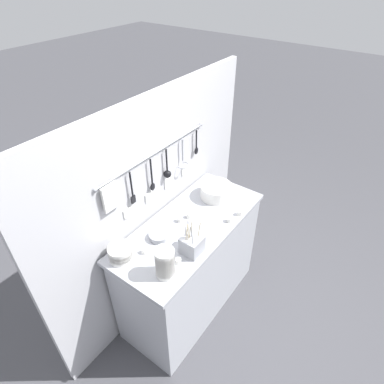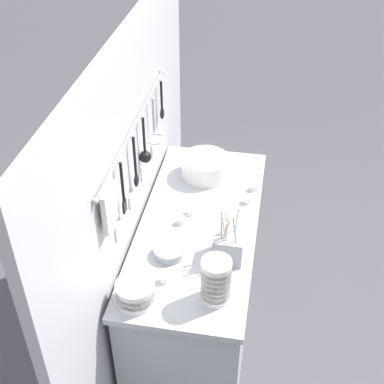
{
  "view_description": "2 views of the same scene",
  "coord_description": "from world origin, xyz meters",
  "px_view_note": "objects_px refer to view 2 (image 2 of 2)",
  "views": [
    {
      "loc": [
        -1.35,
        -1.0,
        2.46
      ],
      "look_at": [
        0.02,
        -0.0,
        1.18
      ],
      "focal_mm": 30.0,
      "sensor_mm": 36.0,
      "label": 1
    },
    {
      "loc": [
        -1.85,
        -0.3,
        2.54
      ],
      "look_at": [
        -0.06,
        0.02,
        1.13
      ],
      "focal_mm": 50.0,
      "sensor_mm": 36.0,
      "label": 2
    }
  ],
  "objects_px": {
    "steel_mixing_bowl": "(169,252)",
    "cup_centre": "(181,220)",
    "plate_stack": "(205,166)",
    "bowl_stack_tall_left": "(216,280)",
    "cup_beside_plates": "(164,279)",
    "cup_back_left": "(190,211)",
    "cup_back_right": "(254,187)",
    "cutlery_caddy": "(228,246)",
    "cup_edge_near": "(221,275)",
    "cup_by_caddy": "(248,200)",
    "bowl_stack_wide_centre": "(135,293)"
  },
  "relations": [
    {
      "from": "steel_mixing_bowl",
      "to": "cup_centre",
      "type": "bearing_deg",
      "value": -3.16
    },
    {
      "from": "plate_stack",
      "to": "steel_mixing_bowl",
      "type": "bearing_deg",
      "value": 174.19
    },
    {
      "from": "cup_centre",
      "to": "bowl_stack_tall_left",
      "type": "bearing_deg",
      "value": -152.55
    },
    {
      "from": "cup_beside_plates",
      "to": "cup_back_left",
      "type": "bearing_deg",
      "value": -3.98
    },
    {
      "from": "plate_stack",
      "to": "bowl_stack_tall_left",
      "type": "bearing_deg",
      "value": -168.45
    },
    {
      "from": "cup_back_left",
      "to": "cup_back_right",
      "type": "relative_size",
      "value": 1.0
    },
    {
      "from": "cutlery_caddy",
      "to": "cup_edge_near",
      "type": "bearing_deg",
      "value": 174.52
    },
    {
      "from": "cup_by_caddy",
      "to": "cup_edge_near",
      "type": "bearing_deg",
      "value": 173.29
    },
    {
      "from": "bowl_stack_wide_centre",
      "to": "cup_back_left",
      "type": "distance_m",
      "value": 0.58
    },
    {
      "from": "cup_edge_near",
      "to": "cup_centre",
      "type": "relative_size",
      "value": 1.0
    },
    {
      "from": "plate_stack",
      "to": "cup_back_left",
      "type": "height_order",
      "value": "plate_stack"
    },
    {
      "from": "cup_edge_near",
      "to": "cup_by_caddy",
      "type": "xyz_separation_m",
      "value": [
        0.52,
        -0.06,
        0.0
      ]
    },
    {
      "from": "cup_back_right",
      "to": "cup_centre",
      "type": "bearing_deg",
      "value": 135.34
    },
    {
      "from": "bowl_stack_tall_left",
      "to": "cup_by_caddy",
      "type": "bearing_deg",
      "value": -6.3
    },
    {
      "from": "plate_stack",
      "to": "cup_centre",
      "type": "relative_size",
      "value": 6.57
    },
    {
      "from": "cup_beside_plates",
      "to": "cup_back_right",
      "type": "relative_size",
      "value": 1.0
    },
    {
      "from": "bowl_stack_wide_centre",
      "to": "cutlery_caddy",
      "type": "xyz_separation_m",
      "value": [
        0.31,
        -0.33,
        0.02
      ]
    },
    {
      "from": "steel_mixing_bowl",
      "to": "cup_back_left",
      "type": "bearing_deg",
      "value": -8.25
    },
    {
      "from": "bowl_stack_tall_left",
      "to": "plate_stack",
      "type": "xyz_separation_m",
      "value": [
        0.82,
        0.17,
        -0.05
      ]
    },
    {
      "from": "cup_back_left",
      "to": "bowl_stack_wide_centre",
      "type": "bearing_deg",
      "value": 168.32
    },
    {
      "from": "plate_stack",
      "to": "cup_back_right",
      "type": "bearing_deg",
      "value": -108.32
    },
    {
      "from": "cup_by_caddy",
      "to": "plate_stack",
      "type": "bearing_deg",
      "value": 50.68
    },
    {
      "from": "bowl_stack_tall_left",
      "to": "cup_beside_plates",
      "type": "xyz_separation_m",
      "value": [
        0.05,
        0.22,
        -0.08
      ]
    },
    {
      "from": "steel_mixing_bowl",
      "to": "cup_back_left",
      "type": "xyz_separation_m",
      "value": [
        0.29,
        -0.04,
        -0.0
      ]
    },
    {
      "from": "bowl_stack_tall_left",
      "to": "cup_back_right",
      "type": "distance_m",
      "value": 0.75
    },
    {
      "from": "cup_beside_plates",
      "to": "bowl_stack_tall_left",
      "type": "bearing_deg",
      "value": -102.94
    },
    {
      "from": "plate_stack",
      "to": "cup_beside_plates",
      "type": "relative_size",
      "value": 6.57
    },
    {
      "from": "bowl_stack_tall_left",
      "to": "cup_back_right",
      "type": "xyz_separation_m",
      "value": [
        0.74,
        -0.09,
        -0.08
      ]
    },
    {
      "from": "bowl_stack_tall_left",
      "to": "steel_mixing_bowl",
      "type": "distance_m",
      "value": 0.32
    },
    {
      "from": "cup_edge_near",
      "to": "cup_by_caddy",
      "type": "height_order",
      "value": "same"
    },
    {
      "from": "cup_back_right",
      "to": "cup_beside_plates",
      "type": "bearing_deg",
      "value": 155.53
    },
    {
      "from": "bowl_stack_wide_centre",
      "to": "cup_back_right",
      "type": "relative_size",
      "value": 4.06
    },
    {
      "from": "cutlery_caddy",
      "to": "cup_by_caddy",
      "type": "xyz_separation_m",
      "value": [
        0.39,
        -0.05,
        -0.05
      ]
    },
    {
      "from": "bowl_stack_tall_left",
      "to": "plate_stack",
      "type": "height_order",
      "value": "bowl_stack_tall_left"
    },
    {
      "from": "cup_edge_near",
      "to": "cup_back_right",
      "type": "relative_size",
      "value": 1.0
    },
    {
      "from": "steel_mixing_bowl",
      "to": "cup_by_caddy",
      "type": "height_order",
      "value": "steel_mixing_bowl"
    },
    {
      "from": "plate_stack",
      "to": "cup_back_left",
      "type": "relative_size",
      "value": 6.57
    },
    {
      "from": "bowl_stack_wide_centre",
      "to": "cup_centre",
      "type": "height_order",
      "value": "bowl_stack_wide_centre"
    },
    {
      "from": "cup_back_left",
      "to": "cup_edge_near",
      "type": "relative_size",
      "value": 1.0
    },
    {
      "from": "cutlery_caddy",
      "to": "cup_edge_near",
      "type": "relative_size",
      "value": 6.85
    },
    {
      "from": "bowl_stack_tall_left",
      "to": "cup_back_right",
      "type": "bearing_deg",
      "value": -7.14
    },
    {
      "from": "cutlery_caddy",
      "to": "cup_centre",
      "type": "xyz_separation_m",
      "value": [
        0.18,
        0.24,
        -0.05
      ]
    },
    {
      "from": "cup_beside_plates",
      "to": "cup_back_left",
      "type": "height_order",
      "value": "same"
    },
    {
      "from": "cup_beside_plates",
      "to": "cup_back_right",
      "type": "distance_m",
      "value": 0.75
    },
    {
      "from": "cup_beside_plates",
      "to": "cup_back_left",
      "type": "xyz_separation_m",
      "value": [
        0.44,
        -0.03,
        0.0
      ]
    },
    {
      "from": "cup_centre",
      "to": "cup_back_right",
      "type": "relative_size",
      "value": 1.0
    },
    {
      "from": "cup_by_caddy",
      "to": "cutlery_caddy",
      "type": "bearing_deg",
      "value": 172.89
    },
    {
      "from": "cup_centre",
      "to": "cup_back_left",
      "type": "bearing_deg",
      "value": -22.13
    },
    {
      "from": "bowl_stack_wide_centre",
      "to": "cutlery_caddy",
      "type": "height_order",
      "value": "cutlery_caddy"
    },
    {
      "from": "bowl_stack_wide_centre",
      "to": "cup_beside_plates",
      "type": "distance_m",
      "value": 0.15
    }
  ]
}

